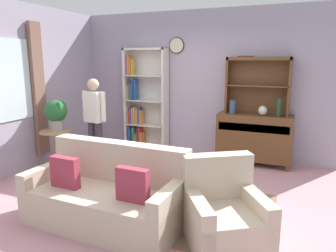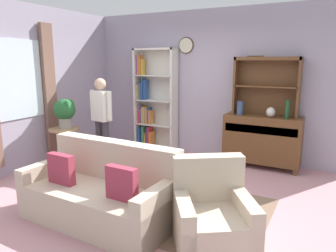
# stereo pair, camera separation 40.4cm
# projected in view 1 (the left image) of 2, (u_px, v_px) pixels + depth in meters

# --- Properties ---
(ground_plane) EXTENTS (5.40, 4.60, 0.02)m
(ground_plane) POSITION_uv_depth(u_px,v_px,m) (156.00, 194.00, 4.51)
(ground_plane) COLOR #C68C93
(wall_back) EXTENTS (5.00, 0.09, 2.80)m
(wall_back) POSITION_uv_depth(u_px,v_px,m) (201.00, 84.00, 6.14)
(wall_back) COLOR #A399AD
(wall_back) RESTS_ON ground_plane
(wall_left) EXTENTS (0.16, 4.20, 2.80)m
(wall_left) POSITION_uv_depth(u_px,v_px,m) (15.00, 89.00, 5.15)
(wall_left) COLOR #A399AD
(wall_left) RESTS_ON ground_plane
(area_rug) EXTENTS (2.82, 1.75, 0.01)m
(area_rug) POSITION_uv_depth(u_px,v_px,m) (160.00, 204.00, 4.16)
(area_rug) COLOR #846651
(area_rug) RESTS_ON ground_plane
(bookshelf) EXTENTS (0.90, 0.30, 2.10)m
(bookshelf) POSITION_uv_depth(u_px,v_px,m) (143.00, 105.00, 6.52)
(bookshelf) COLOR silver
(bookshelf) RESTS_ON ground_plane
(sideboard) EXTENTS (1.30, 0.45, 0.92)m
(sideboard) POSITION_uv_depth(u_px,v_px,m) (254.00, 137.00, 5.67)
(sideboard) COLOR brown
(sideboard) RESTS_ON ground_plane
(sideboard_hutch) EXTENTS (1.10, 0.26, 1.00)m
(sideboard_hutch) POSITION_uv_depth(u_px,v_px,m) (258.00, 78.00, 5.55)
(sideboard_hutch) COLOR brown
(sideboard_hutch) RESTS_ON sideboard
(vase_tall) EXTENTS (0.11, 0.11, 0.24)m
(vase_tall) POSITION_uv_depth(u_px,v_px,m) (233.00, 107.00, 5.64)
(vase_tall) COLOR #33476B
(vase_tall) RESTS_ON sideboard
(vase_round) EXTENTS (0.15, 0.15, 0.17)m
(vase_round) POSITION_uv_depth(u_px,v_px,m) (263.00, 111.00, 5.46)
(vase_round) COLOR beige
(vase_round) RESTS_ON sideboard
(bottle_wine) EXTENTS (0.07, 0.07, 0.31)m
(bottle_wine) POSITION_uv_depth(u_px,v_px,m) (279.00, 108.00, 5.33)
(bottle_wine) COLOR #194223
(bottle_wine) RESTS_ON sideboard
(couch_floral) EXTENTS (1.83, 0.91, 0.90)m
(couch_floral) POSITION_uv_depth(u_px,v_px,m) (107.00, 197.00, 3.65)
(couch_floral) COLOR beige
(couch_floral) RESTS_ON ground_plane
(armchair_floral) EXTENTS (1.05, 1.06, 0.88)m
(armchair_floral) POSITION_uv_depth(u_px,v_px,m) (224.00, 217.00, 3.23)
(armchair_floral) COLOR beige
(armchair_floral) RESTS_ON ground_plane
(plant_stand) EXTENTS (0.52, 0.52, 0.69)m
(plant_stand) POSITION_uv_depth(u_px,v_px,m) (57.00, 146.00, 5.41)
(plant_stand) COLOR #A87F56
(plant_stand) RESTS_ON ground_plane
(potted_plant_large) EXTENTS (0.37, 0.37, 0.51)m
(potted_plant_large) POSITION_uv_depth(u_px,v_px,m) (56.00, 113.00, 5.33)
(potted_plant_large) COLOR gray
(potted_plant_large) RESTS_ON plant_stand
(person_reading) EXTENTS (0.53, 0.26, 1.56)m
(person_reading) POSITION_uv_depth(u_px,v_px,m) (95.00, 117.00, 5.42)
(person_reading) COLOR #38333D
(person_reading) RESTS_ON ground_plane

